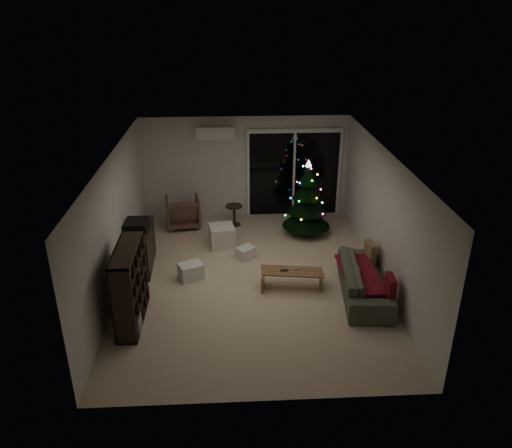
# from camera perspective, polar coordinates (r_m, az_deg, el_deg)

# --- Properties ---
(room) EXTENTS (6.50, 7.51, 2.60)m
(room) POSITION_cam_1_polar(r_m,az_deg,el_deg) (10.74, 1.54, 2.49)
(room) COLOR beige
(room) RESTS_ON ground
(bookshelf) EXTENTS (0.42, 1.38, 1.37)m
(bookshelf) POSITION_cam_1_polar(r_m,az_deg,el_deg) (8.60, -15.35, -6.83)
(bookshelf) COLOR black
(bookshelf) RESTS_ON floor
(media_cabinet) EXTENTS (0.56, 1.36, 0.84)m
(media_cabinet) POSITION_cam_1_polar(r_m,az_deg,el_deg) (10.37, -13.21, -2.65)
(media_cabinet) COLOR black
(media_cabinet) RESTS_ON floor
(stereo) EXTENTS (0.42, 0.50, 0.18)m
(stereo) POSITION_cam_1_polar(r_m,az_deg,el_deg) (10.15, -13.48, -0.09)
(stereo) COLOR black
(stereo) RESTS_ON media_cabinet
(armchair) EXTENTS (0.88, 0.90, 0.72)m
(armchair) POSITION_cam_1_polar(r_m,az_deg,el_deg) (12.04, -8.34, 1.35)
(armchair) COLOR #3D2D25
(armchair) RESTS_ON floor
(ottoman) EXTENTS (0.61, 0.61, 0.48)m
(ottoman) POSITION_cam_1_polar(r_m,az_deg,el_deg) (11.02, -3.91, -1.38)
(ottoman) COLOR silver
(ottoman) RESTS_ON floor
(cardboard_box_a) EXTENTS (0.54, 0.49, 0.32)m
(cardboard_box_a) POSITION_cam_1_polar(r_m,az_deg,el_deg) (9.86, -7.45, -5.37)
(cardboard_box_a) COLOR white
(cardboard_box_a) RESTS_ON floor
(cardboard_box_b) EXTENTS (0.45, 0.44, 0.25)m
(cardboard_box_b) POSITION_cam_1_polar(r_m,az_deg,el_deg) (10.53, -1.20, -3.32)
(cardboard_box_b) COLOR white
(cardboard_box_b) RESTS_ON floor
(side_table) EXTENTS (0.47, 0.47, 0.50)m
(side_table) POSITION_cam_1_polar(r_m,az_deg,el_deg) (12.03, -2.50, 1.02)
(side_table) COLOR black
(side_table) RESTS_ON floor
(floor_lamp) EXTENTS (0.25, 0.25, 1.54)m
(floor_lamp) POSITION_cam_1_polar(r_m,az_deg,el_deg) (12.57, -7.05, 4.42)
(floor_lamp) COLOR black
(floor_lamp) RESTS_ON floor
(sofa) EXTENTS (1.03, 2.13, 0.60)m
(sofa) POSITION_cam_1_polar(r_m,az_deg,el_deg) (9.42, 12.33, -6.28)
(sofa) COLOR #3D3F39
(sofa) RESTS_ON floor
(sofa_throw) EXTENTS (0.64, 1.48, 0.05)m
(sofa_throw) POSITION_cam_1_polar(r_m,az_deg,el_deg) (9.33, 11.81, -5.60)
(sofa_throw) COLOR maroon
(sofa_throw) RESTS_ON sofa
(cushion_a) EXTENTS (0.15, 0.40, 0.39)m
(cushion_a) POSITION_cam_1_polar(r_m,az_deg,el_deg) (9.92, 12.91, -3.10)
(cushion_a) COLOR #887752
(cushion_a) RESTS_ON sofa
(cushion_b) EXTENTS (0.15, 0.40, 0.39)m
(cushion_b) POSITION_cam_1_polar(r_m,az_deg,el_deg) (8.84, 15.10, -6.96)
(cushion_b) COLOR maroon
(cushion_b) RESTS_ON sofa
(coffee_table) EXTENTS (1.20, 0.57, 0.37)m
(coffee_table) POSITION_cam_1_polar(r_m,az_deg,el_deg) (9.49, 4.12, -6.30)
(coffee_table) COLOR #997A4A
(coffee_table) RESTS_ON floor
(remote_a) EXTENTS (0.14, 0.04, 0.02)m
(remote_a) POSITION_cam_1_polar(r_m,az_deg,el_deg) (9.38, 3.24, -5.31)
(remote_a) COLOR black
(remote_a) RESTS_ON coffee_table
(remote_b) EXTENTS (0.14, 0.08, 0.02)m
(remote_b) POSITION_cam_1_polar(r_m,az_deg,el_deg) (9.45, 4.72, -5.11)
(remote_b) COLOR slate
(remote_b) RESTS_ON coffee_table
(christmas_tree) EXTENTS (1.26, 1.26, 1.78)m
(christmas_tree) POSITION_cam_1_polar(r_m,az_deg,el_deg) (11.39, 5.87, 3.00)
(christmas_tree) COLOR black
(christmas_tree) RESTS_ON floor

